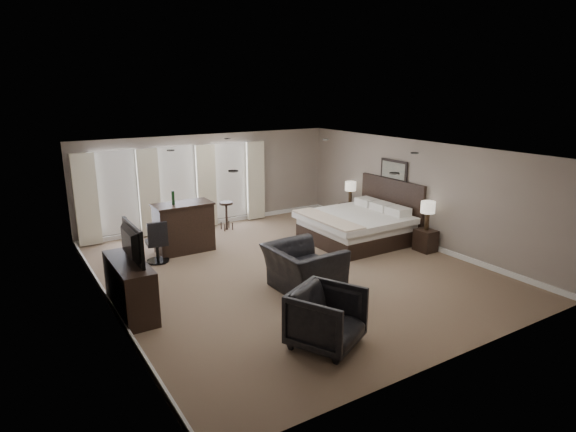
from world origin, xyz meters
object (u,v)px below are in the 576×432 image
bed (359,213)px  bar_stool_right (227,216)px  tv (128,257)px  nightstand_near (425,240)px  lamp_far (350,193)px  desk_chair (157,241)px  dresser (130,287)px  lamp_near (427,216)px  bar_counter (184,227)px  nightstand_far (350,214)px  bar_stool_left (179,238)px  armchair_near (304,261)px  armchair_far (327,315)px

bed → bar_stool_right: (-2.44, 2.74, -0.36)m
bed → tv: bearing=-170.3°
nightstand_near → tv: size_ratio=0.46×
lamp_far → desk_chair: lamp_far is taller
bed → bar_stool_right: bearing=131.7°
lamp_far → bar_stool_right: bearing=158.8°
bed → dresser: (-6.03, -1.04, -0.28)m
lamp_near → bar_counter: (-4.96, 3.07, -0.28)m
nightstand_far → bar_counter: size_ratio=0.42×
nightstand_near → lamp_near: size_ratio=0.75×
bar_stool_left → desk_chair: bearing=-150.0°
tv → armchair_near: bearing=-104.6°
bed → dresser: bearing=-170.3°
lamp_near → armchair_far: size_ratio=0.70×
bar_counter → bar_stool_right: 1.99m
bar_stool_right → armchair_near: bearing=-96.1°
bar_counter → desk_chair: (-0.80, -0.40, -0.11)m
bar_counter → bar_stool_left: bearing=-170.7°
bed → bar_counter: 4.38m
nightstand_near → bed: bearing=121.5°
nightstand_far → lamp_far: (0.00, 0.00, 0.62)m
bed → armchair_near: bearing=-147.8°
nightstand_far → bar_counter: bar_counter is taller
lamp_near → dresser: (-6.92, 0.41, -0.40)m
nightstand_far → desk_chair: size_ratio=0.58×
lamp_near → armchair_far: (-4.68, -2.31, -0.38)m
tv → armchair_near: (3.10, -0.81, -0.43)m
nightstand_near → lamp_far: (0.00, 2.90, 0.64)m
nightstand_far → tv: size_ratio=0.50×
nightstand_far → dresser: size_ratio=0.35×
bar_counter → bar_stool_left: 0.27m
lamp_far → bar_stool_left: 5.13m
bar_counter → bed: bearing=-21.7°
armchair_far → bar_stool_right: (1.35, 6.50, -0.11)m
bar_stool_left → desk_chair: size_ratio=0.74×
lamp_far → tv: size_ratio=0.57×
lamp_near → bar_counter: size_ratio=0.51×
nightstand_near → lamp_far: lamp_far is taller
nightstand_near → armchair_near: size_ratio=0.38×
bed → armchair_near: size_ratio=1.72×
nightstand_far → desk_chair: bearing=-177.7°
dresser → nightstand_near: bearing=-3.4°
tv → dresser: bearing=-180.0°
bar_stool_right → tv: bearing=-133.6°
bed → bar_stool_left: bearing=159.2°
nightstand_near → bar_counter: size_ratio=0.38×
tv → bar_counter: 3.33m
lamp_far → desk_chair: size_ratio=0.66×
bar_stool_left → bar_stool_right: 2.11m
dresser → armchair_near: 3.20m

